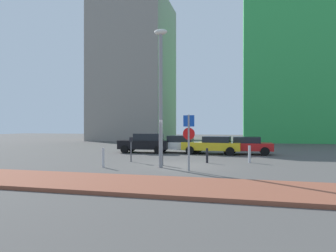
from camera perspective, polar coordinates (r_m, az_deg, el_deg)
The scene contains 15 objects.
ground_plane at distance 16.58m, azimuth 2.59°, elevation -7.59°, with size 120.00×120.00×0.00m, color #4C4947.
sidewalk_brick at distance 10.86m, azimuth -3.71°, elevation -11.26°, with size 40.00×3.28×0.14m, color brown.
parked_car_black at distance 24.44m, azimuth -4.36°, elevation -3.21°, with size 4.14×2.18×1.58m.
parked_car_white at distance 24.44m, azimuth 2.23°, elevation -3.43°, with size 4.55×2.09×1.41m.
parked_car_yellow at distance 23.37m, azimuth 8.57°, elevation -3.59°, with size 4.59×2.14×1.39m.
parked_car_red at distance 23.71m, azimuth 14.77°, elevation -3.55°, with size 3.94×2.03×1.36m.
parking_sign_post at distance 14.48m, azimuth 4.02°, elevation -1.85°, with size 0.60×0.11×2.74m.
parking_meter at distance 18.32m, azimuth -7.11°, elevation -3.83°, with size 0.18×0.14×1.50m.
street_lamp at distance 15.74m, azimuth -1.41°, elevation 7.60°, with size 0.70×0.36×7.29m.
traffic_bollard_near at distance 18.42m, azimuth 15.37°, elevation -5.23°, with size 0.15×0.15×1.02m, color #B7B7BC.
traffic_bollard_mid at distance 16.57m, azimuth -1.24°, elevation -5.76°, with size 0.17×0.17×1.05m, color black.
traffic_bollard_far at distance 17.82m, azimuth 7.51°, elevation -5.65°, with size 0.14×0.14×0.87m, color black.
traffic_bollard_edge at distance 16.11m, azimuth -12.33°, elevation -5.97°, with size 0.13×0.13×1.03m, color #B7B7BC.
building_colorful_midrise at distance 49.07m, azimuth 25.16°, elevation 10.47°, with size 18.22×15.67×22.23m, color green.
building_under_construction at distance 48.38m, azimuth -6.50°, elevation 10.42°, with size 11.14×11.68×21.88m, color gray.
Camera 1 is at (3.22, -16.11, 2.19)m, focal length 31.73 mm.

